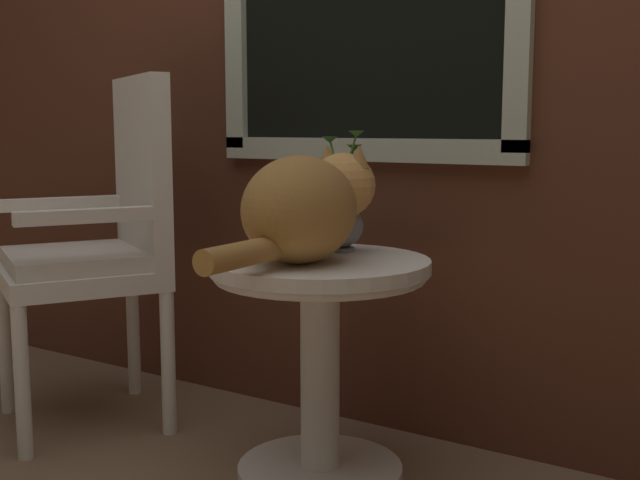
{
  "coord_description": "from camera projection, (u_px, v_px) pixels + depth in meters",
  "views": [
    {
      "loc": [
        1.26,
        -1.51,
        0.94
      ],
      "look_at": [
        0.12,
        0.25,
        0.65
      ],
      "focal_mm": 45.46,
      "sensor_mm": 36.0,
      "label": 1
    }
  ],
  "objects": [
    {
      "name": "wicker_side_table",
      "position": [
        320.0,
        328.0,
        2.15
      ],
      "size": [
        0.58,
        0.58,
        0.6
      ],
      "color": "silver",
      "rests_on": "ground_plane"
    },
    {
      "name": "pewter_vase_with_ivy",
      "position": [
        342.0,
        217.0,
        2.24
      ],
      "size": [
        0.14,
        0.12,
        0.33
      ],
      "color": "gray",
      "rests_on": "wicker_side_table"
    },
    {
      "name": "cat",
      "position": [
        307.0,
        206.0,
        2.06
      ],
      "size": [
        0.28,
        0.68,
        0.3
      ],
      "color": "#AD7A3D",
      "rests_on": "wicker_side_table"
    },
    {
      "name": "wicker_chair",
      "position": [
        104.0,
        236.0,
        2.55
      ],
      "size": [
        0.64,
        0.64,
        1.1
      ],
      "color": "silver",
      "rests_on": "ground_plane"
    },
    {
      "name": "back_wall",
      "position": [
        364.0,
        6.0,
        2.45
      ],
      "size": [
        4.0,
        0.07,
        2.6
      ],
      "color": "#562D1E",
      "rests_on": "ground_plane"
    }
  ]
}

